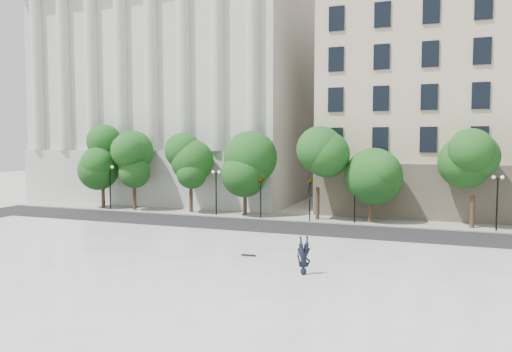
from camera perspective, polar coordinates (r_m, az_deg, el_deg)
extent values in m
plane|color=#B5B2AA|center=(24.18, -13.61, -12.85)|extent=(160.00, 160.00, 0.00)
cube|color=white|center=(26.56, -9.94, -10.75)|extent=(44.00, 22.00, 0.45)
cube|color=black|center=(39.97, 1.02, -6.01)|extent=(60.00, 8.00, 0.02)
cube|color=#9B998F|center=(45.59, 3.52, -4.71)|extent=(60.00, 4.00, 0.12)
cube|color=beige|center=(65.67, -7.03, 8.81)|extent=(30.00, 26.00, 25.00)
cylinder|color=black|center=(44.36, 0.54, -2.75)|extent=(0.10, 0.10, 3.50)
imported|color=black|center=(44.16, 0.54, 0.00)|extent=(0.89, 1.93, 0.76)
cylinder|color=black|center=(43.06, 6.16, -2.97)|extent=(0.10, 0.10, 3.50)
imported|color=black|center=(42.85, 6.18, -0.16)|extent=(0.57, 1.87, 0.74)
imported|color=black|center=(24.91, 5.47, -10.56)|extent=(1.55, 1.97, 0.51)
cube|color=black|center=(28.67, -0.87, -9.04)|extent=(0.81, 0.23, 0.08)
cylinder|color=#382619|center=(53.72, -17.07, -2.05)|extent=(0.36, 0.36, 2.92)
sphere|color=#154A15|center=(53.46, -17.15, 2.17)|extent=(3.62, 3.62, 3.62)
cylinder|color=#382619|center=(51.19, -13.71, -2.58)|extent=(0.36, 0.36, 2.39)
sphere|color=#154A15|center=(50.93, -13.77, 1.04)|extent=(3.77, 3.77, 3.77)
cylinder|color=#382619|center=(48.80, -7.43, -2.58)|extent=(0.36, 0.36, 2.80)
sphere|color=#154A15|center=(48.51, -7.47, 1.88)|extent=(3.44, 3.44, 3.44)
cylinder|color=#382619|center=(46.64, -1.27, -2.80)|extent=(0.36, 0.36, 2.88)
sphere|color=#154A15|center=(46.34, -1.27, 2.01)|extent=(4.54, 4.54, 4.54)
cylinder|color=#382619|center=(44.06, 7.04, -3.20)|extent=(0.36, 0.36, 2.93)
sphere|color=#154A15|center=(43.74, 7.08, 1.97)|extent=(3.78, 3.78, 3.78)
cylinder|color=#382619|center=(43.20, 12.92, -3.66)|extent=(0.36, 0.36, 2.55)
sphere|color=#154A15|center=(42.88, 13.00, 0.93)|extent=(4.37, 4.37, 4.37)
cylinder|color=#382619|center=(43.02, 23.48, -3.85)|extent=(0.36, 0.36, 2.66)
sphere|color=#154A15|center=(42.70, 23.61, 0.96)|extent=(4.07, 4.07, 4.07)
cylinder|color=black|center=(52.31, -16.32, -1.45)|extent=(0.12, 0.12, 4.28)
cube|color=black|center=(52.15, -16.37, 0.89)|extent=(0.60, 0.06, 0.06)
sphere|color=white|center=(52.33, -16.64, 1.00)|extent=(0.28, 0.28, 0.28)
sphere|color=white|center=(51.97, -16.11, 0.99)|extent=(0.28, 0.28, 0.28)
cylinder|color=black|center=(46.30, -4.58, -2.15)|extent=(0.12, 0.12, 4.02)
cube|color=black|center=(46.13, -4.59, 0.34)|extent=(0.60, 0.06, 0.06)
sphere|color=white|center=(46.25, -4.93, 0.47)|extent=(0.28, 0.28, 0.28)
sphere|color=white|center=(46.00, -4.25, 0.45)|extent=(0.28, 0.28, 0.28)
cylinder|color=black|center=(42.57, 11.21, -2.75)|extent=(0.12, 0.12, 4.02)
cube|color=black|center=(42.38, 11.25, -0.05)|extent=(0.60, 0.06, 0.06)
sphere|color=white|center=(42.42, 10.85, 0.09)|extent=(0.28, 0.28, 0.28)
sphere|color=white|center=(42.33, 11.65, 0.07)|extent=(0.28, 0.28, 0.28)
cylinder|color=black|center=(42.24, 25.83, -3.06)|extent=(0.12, 0.12, 4.13)
cube|color=black|center=(42.05, 25.92, -0.26)|extent=(0.60, 0.06, 0.06)
sphere|color=white|center=(42.02, 25.51, -0.11)|extent=(0.28, 0.28, 0.28)
sphere|color=white|center=(42.07, 26.33, -0.13)|extent=(0.28, 0.28, 0.28)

